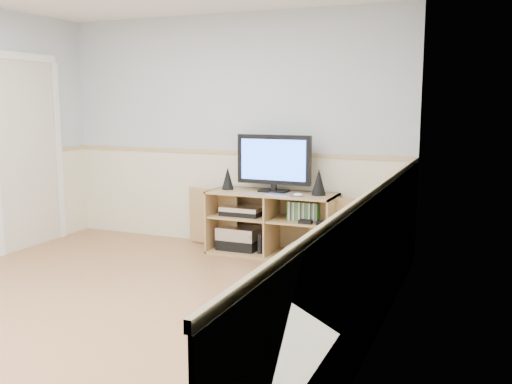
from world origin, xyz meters
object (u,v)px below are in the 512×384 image
(media_cabinet, at_px, (274,222))
(keyboard, at_px, (280,195))
(game_consoles, at_px, (302,251))
(monitor, at_px, (274,161))

(media_cabinet, xyz_separation_m, keyboard, (0.14, -0.20, 0.32))
(media_cabinet, height_order, keyboard, keyboard)
(media_cabinet, xyz_separation_m, game_consoles, (0.34, -0.07, -0.26))
(media_cabinet, relative_size, game_consoles, 4.59)
(monitor, xyz_separation_m, keyboard, (0.14, -0.19, -0.31))
(monitor, height_order, game_consoles, monitor)
(monitor, relative_size, keyboard, 2.83)
(monitor, xyz_separation_m, game_consoles, (0.34, -0.06, -0.90))
(keyboard, distance_m, game_consoles, 0.63)
(media_cabinet, height_order, monitor, monitor)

